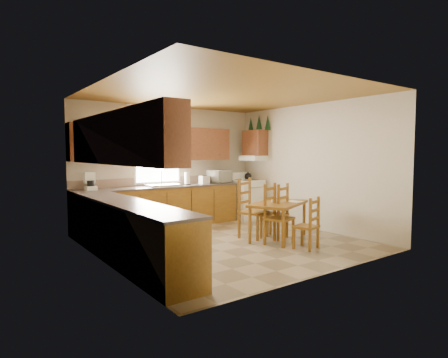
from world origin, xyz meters
TOP-DOWN VIEW (x-y plane):
  - floor at (0.00, 0.00)m, footprint 4.50×4.50m
  - ceiling at (0.00, 0.00)m, footprint 4.50×4.50m
  - wall_left at (-2.25, 0.00)m, footprint 4.50×4.50m
  - wall_right at (2.25, 0.00)m, footprint 4.50×4.50m
  - wall_back at (0.00, 2.25)m, footprint 4.50×4.50m
  - wall_front at (0.00, -2.25)m, footprint 4.50×4.50m
  - lower_cab_back at (-0.38, 1.95)m, footprint 3.75×0.60m
  - lower_cab_left at (-1.95, -0.15)m, footprint 0.60×3.60m
  - counter_back at (-0.38, 1.95)m, footprint 3.75×0.63m
  - counter_left at (-1.95, -0.15)m, footprint 0.63×3.60m
  - backsplash at (-0.38, 2.24)m, footprint 3.75×0.01m
  - upper_cab_back_left at (-1.55, 2.08)m, footprint 1.41×0.33m
  - upper_cab_back_right at (0.86, 2.08)m, footprint 1.25×0.33m
  - upper_cab_left at (-2.08, -0.15)m, footprint 0.33×3.60m
  - upper_cab_stove at (2.08, 1.65)m, footprint 0.33×0.62m
  - range_hood at (2.03, 1.65)m, footprint 0.44×0.62m
  - window_frame at (-0.30, 2.22)m, footprint 1.13×0.02m
  - window_pane at (-0.30, 2.21)m, footprint 1.05×0.01m
  - window_valance at (-0.30, 2.19)m, footprint 1.19×0.01m
  - sink_basin at (-0.30, 1.95)m, footprint 0.75×0.45m
  - pine_decal_a at (2.21, 1.33)m, footprint 0.22×0.22m
  - pine_decal_b at (2.21, 1.65)m, footprint 0.22×0.22m
  - pine_decal_c at (2.21, 1.97)m, footprint 0.22×0.22m
  - stove at (1.88, 1.71)m, footprint 0.70×0.72m
  - coffeemaker at (-1.87, 1.98)m, footprint 0.26×0.28m
  - paper_towel at (0.28, 1.92)m, footprint 0.16×0.16m
  - toaster at (0.76, 1.94)m, footprint 0.25×0.18m
  - microwave at (1.21, 1.95)m, footprint 0.61×0.52m
  - dining_table at (0.96, -0.36)m, footprint 1.52×1.24m
  - chair_near_left at (0.84, -1.16)m, footprint 0.46×0.45m
  - chair_near_right at (0.95, -0.25)m, footprint 0.56×0.54m
  - chair_far_left at (0.68, -0.67)m, footprint 0.58×0.57m
  - chair_far_right at (0.66, 0.02)m, footprint 0.62×0.60m
  - table_paper at (1.30, -0.45)m, footprint 0.23×0.30m
  - table_card at (0.88, -0.28)m, footprint 0.09×0.03m

SIDE VIEW (x-z plane):
  - floor at x=0.00m, z-range 0.00..0.00m
  - dining_table at x=0.96m, z-range 0.00..0.71m
  - lower_cab_back at x=-0.38m, z-range 0.00..0.88m
  - lower_cab_left at x=-1.95m, z-range 0.00..0.88m
  - chair_near_left at x=0.84m, z-range 0.00..0.89m
  - stove at x=1.88m, z-range 0.00..0.96m
  - chair_near_right at x=0.95m, z-range 0.00..1.05m
  - chair_far_left at x=0.68m, z-range 0.00..1.08m
  - chair_far_right at x=0.66m, z-range 0.00..1.14m
  - table_paper at x=1.30m, z-range 0.71..0.71m
  - table_card at x=0.88m, z-range 0.71..0.82m
  - counter_back at x=-0.38m, z-range 0.88..0.92m
  - counter_left at x=-1.95m, z-range 0.88..0.92m
  - sink_basin at x=-0.30m, z-range 0.92..0.96m
  - backsplash at x=-0.38m, z-range 0.92..1.10m
  - toaster at x=0.76m, z-range 0.92..1.11m
  - paper_towel at x=0.28m, z-range 0.92..1.21m
  - microwave at x=1.21m, z-range 0.92..1.23m
  - coffeemaker at x=-1.87m, z-range 0.92..1.24m
  - wall_left at x=-2.25m, z-range 1.35..1.35m
  - wall_right at x=2.25m, z-range 1.35..1.35m
  - wall_back at x=0.00m, z-range 1.35..1.35m
  - wall_front at x=0.00m, z-range 1.35..1.35m
  - range_hood at x=2.03m, z-range 1.46..1.58m
  - window_frame at x=-0.30m, z-range 0.96..2.14m
  - window_pane at x=-0.30m, z-range 1.00..2.10m
  - upper_cab_back_left at x=-1.55m, z-range 1.48..2.23m
  - upper_cab_back_right at x=0.86m, z-range 1.48..2.23m
  - upper_cab_left at x=-2.08m, z-range 1.48..2.23m
  - upper_cab_stove at x=2.08m, z-range 1.59..2.21m
  - window_valance at x=-0.30m, z-range 1.93..2.17m
  - pine_decal_a at x=2.21m, z-range 2.20..2.56m
  - pine_decal_c at x=2.21m, z-range 2.20..2.56m
  - pine_decal_b at x=2.21m, z-range 2.24..2.60m
  - ceiling at x=0.00m, z-range 2.70..2.70m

